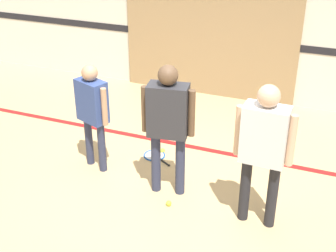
# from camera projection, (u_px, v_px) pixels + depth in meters

# --- Properties ---
(ground_plane) EXTENTS (16.00, 16.00, 0.00)m
(ground_plane) POSITION_uv_depth(u_px,v_px,m) (158.00, 183.00, 5.95)
(ground_plane) COLOR tan
(wall_back) EXTENTS (16.00, 0.07, 3.20)m
(wall_back) POSITION_uv_depth(u_px,v_px,m) (228.00, 6.00, 7.73)
(wall_back) COLOR silver
(wall_back) RESTS_ON ground_plane
(wall_panel) EXTENTS (3.06, 0.05, 2.18)m
(wall_panel) POSITION_uv_depth(u_px,v_px,m) (209.00, 35.00, 8.00)
(wall_panel) COLOR #9E7F56
(wall_panel) RESTS_ON ground_plane
(floor_stripe) EXTENTS (14.40, 0.10, 0.01)m
(floor_stripe) POSITION_uv_depth(u_px,v_px,m) (185.00, 145.00, 6.80)
(floor_stripe) COLOR red
(floor_stripe) RESTS_ON ground_plane
(person_instructor) EXTENTS (0.62, 0.32, 1.65)m
(person_instructor) POSITION_uv_depth(u_px,v_px,m) (168.00, 117.00, 5.34)
(person_instructor) COLOR #2D334C
(person_instructor) RESTS_ON ground_plane
(person_student_left) EXTENTS (0.52, 0.35, 1.44)m
(person_student_left) POSITION_uv_depth(u_px,v_px,m) (92.00, 106.00, 5.90)
(person_student_left) COLOR #2D334C
(person_student_left) RESTS_ON ground_plane
(person_student_right) EXTENTS (0.63, 0.27, 1.66)m
(person_student_right) POSITION_uv_depth(u_px,v_px,m) (264.00, 142.00, 4.81)
(person_student_right) COLOR #232328
(person_student_right) RESTS_ON ground_plane
(racket_spare_on_floor) EXTENTS (0.51, 0.42, 0.03)m
(racket_spare_on_floor) POSITION_uv_depth(u_px,v_px,m) (155.00, 156.00, 6.53)
(racket_spare_on_floor) COLOR blue
(racket_spare_on_floor) RESTS_ON ground_plane
(tennis_ball_near_instructor) EXTENTS (0.07, 0.07, 0.07)m
(tennis_ball_near_instructor) POSITION_uv_depth(u_px,v_px,m) (169.00, 203.00, 5.52)
(tennis_ball_near_instructor) COLOR #CCE038
(tennis_ball_near_instructor) RESTS_ON ground_plane
(tennis_ball_by_spare_racket) EXTENTS (0.07, 0.07, 0.07)m
(tennis_ball_by_spare_racket) POSITION_uv_depth(u_px,v_px,m) (162.00, 150.00, 6.61)
(tennis_ball_by_spare_racket) COLOR #CCE038
(tennis_ball_by_spare_racket) RESTS_ON ground_plane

